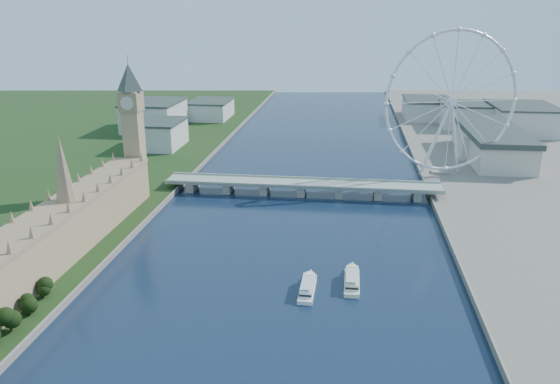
# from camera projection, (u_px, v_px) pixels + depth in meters

# --- Properties ---
(parliament_range) EXTENTS (24.00, 200.00, 70.00)m
(parliament_range) POSITION_uv_depth(u_px,v_px,m) (70.00, 224.00, 325.52)
(parliament_range) COLOR tan
(parliament_range) RESTS_ON ground
(big_ben) EXTENTS (20.02, 20.02, 110.00)m
(big_ben) POSITION_uv_depth(u_px,v_px,m) (132.00, 113.00, 412.26)
(big_ben) COLOR tan
(big_ben) RESTS_ON ground
(westminster_bridge) EXTENTS (220.00, 22.00, 9.50)m
(westminster_bridge) POSITION_uv_depth(u_px,v_px,m) (302.00, 186.00, 436.42)
(westminster_bridge) COLOR gray
(westminster_bridge) RESTS_ON ground
(london_eye) EXTENTS (113.60, 39.12, 124.30)m
(london_eye) POSITION_uv_depth(u_px,v_px,m) (452.00, 102.00, 454.94)
(london_eye) COLOR silver
(london_eye) RESTS_ON ground
(county_hall) EXTENTS (54.00, 144.00, 35.00)m
(county_hall) POSITION_uv_depth(u_px,v_px,m) (489.00, 160.00, 540.07)
(county_hall) COLOR beige
(county_hall) RESTS_ON ground
(city_skyline) EXTENTS (505.00, 280.00, 32.00)m
(city_skyline) POSITION_uv_depth(u_px,v_px,m) (352.00, 116.00, 673.58)
(city_skyline) COLOR beige
(city_skyline) RESTS_ON ground
(tour_boat_near) EXTENTS (8.67, 31.08, 6.84)m
(tour_boat_near) POSITION_uv_depth(u_px,v_px,m) (307.00, 292.00, 284.41)
(tour_boat_near) COLOR white
(tour_boat_near) RESTS_ON ground
(tour_boat_far) EXTENTS (8.52, 32.56, 7.21)m
(tour_boat_far) POSITION_uv_depth(u_px,v_px,m) (352.00, 285.00, 291.86)
(tour_boat_far) COLOR #E6EFC7
(tour_boat_far) RESTS_ON ground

